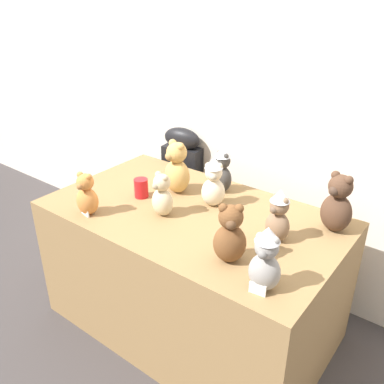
{
  "coord_description": "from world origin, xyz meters",
  "views": [
    {
      "loc": [
        1.19,
        -1.31,
        1.88
      ],
      "look_at": [
        0.0,
        0.25,
        0.9
      ],
      "focal_mm": 38.93,
      "sensor_mm": 36.0,
      "label": 1
    }
  ],
  "objects_px": {
    "instrument_case": "(183,192)",
    "teddy_bear_ash": "(266,260)",
    "teddy_bear_cocoa": "(337,204)",
    "display_table": "(192,271)",
    "teddy_bear_charcoal": "(222,170)",
    "teddy_bear_sand": "(162,196)",
    "teddy_bear_mocha": "(278,216)",
    "party_cup_red": "(141,188)",
    "teddy_bear_chestnut": "(230,235)",
    "teddy_bear_cream": "(213,182)",
    "teddy_bear_ginger": "(87,195)",
    "teddy_bear_honey": "(177,169)"
  },
  "relations": [
    {
      "from": "instrument_case",
      "to": "teddy_bear_ash",
      "type": "height_order",
      "value": "teddy_bear_ash"
    },
    {
      "from": "teddy_bear_cocoa",
      "to": "display_table",
      "type": "bearing_deg",
      "value": -140.93
    },
    {
      "from": "teddy_bear_charcoal",
      "to": "teddy_bear_sand",
      "type": "bearing_deg",
      "value": -80.01
    },
    {
      "from": "teddy_bear_mocha",
      "to": "party_cup_red",
      "type": "height_order",
      "value": "teddy_bear_mocha"
    },
    {
      "from": "teddy_bear_chestnut",
      "to": "teddy_bear_ash",
      "type": "height_order",
      "value": "teddy_bear_ash"
    },
    {
      "from": "teddy_bear_sand",
      "to": "teddy_bear_cream",
      "type": "xyz_separation_m",
      "value": [
        0.15,
        0.25,
        0.03
      ]
    },
    {
      "from": "display_table",
      "to": "teddy_bear_charcoal",
      "type": "xyz_separation_m",
      "value": [
        -0.02,
        0.31,
        0.53
      ]
    },
    {
      "from": "teddy_bear_charcoal",
      "to": "teddy_bear_cream",
      "type": "xyz_separation_m",
      "value": [
        0.06,
        -0.18,
        0.0
      ]
    },
    {
      "from": "display_table",
      "to": "party_cup_red",
      "type": "bearing_deg",
      "value": -174.6
    },
    {
      "from": "teddy_bear_ginger",
      "to": "teddy_bear_mocha",
      "type": "bearing_deg",
      "value": 12.59
    },
    {
      "from": "teddy_bear_sand",
      "to": "teddy_bear_charcoal",
      "type": "height_order",
      "value": "teddy_bear_charcoal"
    },
    {
      "from": "teddy_bear_chestnut",
      "to": "teddy_bear_cocoa",
      "type": "bearing_deg",
      "value": 29.27
    },
    {
      "from": "display_table",
      "to": "instrument_case",
      "type": "height_order",
      "value": "instrument_case"
    },
    {
      "from": "teddy_bear_sand",
      "to": "teddy_bear_honey",
      "type": "xyz_separation_m",
      "value": [
        -0.11,
        0.26,
        0.03
      ]
    },
    {
      "from": "teddy_bear_mocha",
      "to": "teddy_bear_charcoal",
      "type": "bearing_deg",
      "value": 164.58
    },
    {
      "from": "teddy_bear_cream",
      "to": "party_cup_red",
      "type": "distance_m",
      "value": 0.43
    },
    {
      "from": "instrument_case",
      "to": "teddy_bear_ginger",
      "type": "relative_size",
      "value": 4.18
    },
    {
      "from": "teddy_bear_chestnut",
      "to": "party_cup_red",
      "type": "bearing_deg",
      "value": 129.8
    },
    {
      "from": "teddy_bear_cream",
      "to": "teddy_bear_ash",
      "type": "bearing_deg",
      "value": -71.16
    },
    {
      "from": "teddy_bear_cocoa",
      "to": "party_cup_red",
      "type": "distance_m",
      "value": 1.06
    },
    {
      "from": "teddy_bear_cocoa",
      "to": "party_cup_red",
      "type": "height_order",
      "value": "teddy_bear_cocoa"
    },
    {
      "from": "display_table",
      "to": "teddy_bear_mocha",
      "type": "bearing_deg",
      "value": 3.35
    },
    {
      "from": "teddy_bear_cocoa",
      "to": "teddy_bear_cream",
      "type": "relative_size",
      "value": 1.08
    },
    {
      "from": "teddy_bear_ash",
      "to": "teddy_bear_cocoa",
      "type": "distance_m",
      "value": 0.61
    },
    {
      "from": "instrument_case",
      "to": "teddy_bear_honey",
      "type": "height_order",
      "value": "teddy_bear_honey"
    },
    {
      "from": "instrument_case",
      "to": "teddy_bear_cream",
      "type": "distance_m",
      "value": 0.85
    },
    {
      "from": "teddy_bear_honey",
      "to": "teddy_bear_mocha",
      "type": "relative_size",
      "value": 1.18
    },
    {
      "from": "instrument_case",
      "to": "teddy_bear_cocoa",
      "type": "xyz_separation_m",
      "value": [
        1.21,
        -0.31,
        0.42
      ]
    },
    {
      "from": "teddy_bear_sand",
      "to": "instrument_case",
      "type": "bearing_deg",
      "value": 133.34
    },
    {
      "from": "party_cup_red",
      "to": "instrument_case",
      "type": "bearing_deg",
      "value": 107.63
    },
    {
      "from": "teddy_bear_honey",
      "to": "teddy_bear_charcoal",
      "type": "height_order",
      "value": "teddy_bear_honey"
    },
    {
      "from": "teddy_bear_charcoal",
      "to": "teddy_bear_cocoa",
      "type": "relative_size",
      "value": 0.9
    },
    {
      "from": "teddy_bear_cocoa",
      "to": "teddy_bear_mocha",
      "type": "height_order",
      "value": "teddy_bear_cocoa"
    },
    {
      "from": "teddy_bear_chestnut",
      "to": "teddy_bear_charcoal",
      "type": "xyz_separation_m",
      "value": [
        -0.42,
        0.56,
        0.0
      ]
    },
    {
      "from": "teddy_bear_sand",
      "to": "display_table",
      "type": "bearing_deg",
      "value": 59.61
    },
    {
      "from": "instrument_case",
      "to": "teddy_bear_cream",
      "type": "relative_size",
      "value": 3.48
    },
    {
      "from": "teddy_bear_chestnut",
      "to": "teddy_bear_cream",
      "type": "relative_size",
      "value": 0.99
    },
    {
      "from": "teddy_bear_honey",
      "to": "teddy_bear_ash",
      "type": "distance_m",
      "value": 0.95
    },
    {
      "from": "instrument_case",
      "to": "teddy_bear_honey",
      "type": "relative_size",
      "value": 3.15
    },
    {
      "from": "teddy_bear_sand",
      "to": "party_cup_red",
      "type": "xyz_separation_m",
      "value": [
        -0.24,
        0.08,
        -0.06
      ]
    },
    {
      "from": "teddy_bear_charcoal",
      "to": "teddy_bear_mocha",
      "type": "relative_size",
      "value": 1.04
    },
    {
      "from": "teddy_bear_cocoa",
      "to": "teddy_bear_honey",
      "type": "bearing_deg",
      "value": -154.89
    },
    {
      "from": "display_table",
      "to": "teddy_bear_ash",
      "type": "xyz_separation_m",
      "value": [
        0.61,
        -0.33,
        0.53
      ]
    },
    {
      "from": "teddy_bear_honey",
      "to": "teddy_bear_cocoa",
      "type": "xyz_separation_m",
      "value": [
        0.89,
        0.14,
        -0.0
      ]
    },
    {
      "from": "display_table",
      "to": "teddy_bear_cream",
      "type": "relative_size",
      "value": 5.58
    },
    {
      "from": "teddy_bear_cocoa",
      "to": "teddy_bear_cream",
      "type": "distance_m",
      "value": 0.64
    },
    {
      "from": "instrument_case",
      "to": "teddy_bear_ginger",
      "type": "bearing_deg",
      "value": -89.37
    },
    {
      "from": "teddy_bear_honey",
      "to": "teddy_bear_charcoal",
      "type": "bearing_deg",
      "value": 53.78
    },
    {
      "from": "display_table",
      "to": "instrument_case",
      "type": "relative_size",
      "value": 1.6
    },
    {
      "from": "teddy_bear_honey",
      "to": "teddy_bear_mocha",
      "type": "bearing_deg",
      "value": 4.69
    }
  ]
}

